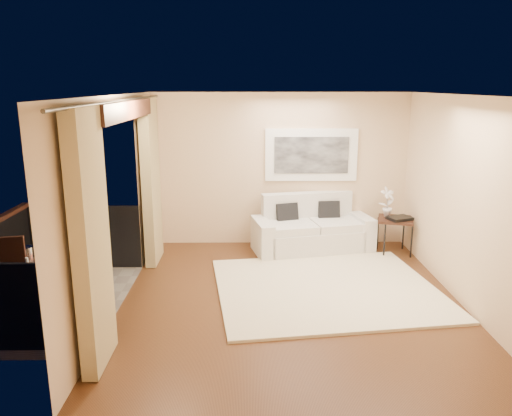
{
  "coord_description": "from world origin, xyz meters",
  "views": [
    {
      "loc": [
        -0.55,
        -6.25,
        2.83
      ],
      "look_at": [
        -0.45,
        0.9,
        1.05
      ],
      "focal_mm": 35.0,
      "sensor_mm": 36.0,
      "label": 1
    }
  ],
  "objects_px": {
    "sofa": "(311,231)",
    "ice_bucket": "(26,255)",
    "bistro_table": "(39,272)",
    "side_table": "(395,222)",
    "balcony_chair_near": "(5,275)",
    "orchid": "(387,202)",
    "balcony_chair_far": "(76,261)"
  },
  "relations": [
    {
      "from": "sofa",
      "to": "ice_bucket",
      "type": "height_order",
      "value": "sofa"
    },
    {
      "from": "side_table",
      "to": "bistro_table",
      "type": "relative_size",
      "value": 1.04
    },
    {
      "from": "orchid",
      "to": "bistro_table",
      "type": "relative_size",
      "value": 0.76
    },
    {
      "from": "sofa",
      "to": "balcony_chair_near",
      "type": "relative_size",
      "value": 2.03
    },
    {
      "from": "balcony_chair_far",
      "to": "ice_bucket",
      "type": "distance_m",
      "value": 0.65
    },
    {
      "from": "balcony_chair_near",
      "to": "ice_bucket",
      "type": "height_order",
      "value": "balcony_chair_near"
    },
    {
      "from": "side_table",
      "to": "ice_bucket",
      "type": "xyz_separation_m",
      "value": [
        -5.25,
        -2.22,
        0.22
      ]
    },
    {
      "from": "orchid",
      "to": "bistro_table",
      "type": "xyz_separation_m",
      "value": [
        -4.95,
        -2.46,
        -0.28
      ]
    },
    {
      "from": "ice_bucket",
      "to": "orchid",
      "type": "bearing_deg",
      "value": 24.59
    },
    {
      "from": "sofa",
      "to": "bistro_table",
      "type": "distance_m",
      "value": 4.48
    },
    {
      "from": "bistro_table",
      "to": "sofa",
      "type": "bearing_deg",
      "value": 34.86
    },
    {
      "from": "ice_bucket",
      "to": "bistro_table",
      "type": "bearing_deg",
      "value": -31.62
    },
    {
      "from": "sofa",
      "to": "side_table",
      "type": "relative_size",
      "value": 3.07
    },
    {
      "from": "bistro_table",
      "to": "balcony_chair_near",
      "type": "xyz_separation_m",
      "value": [
        -0.34,
        -0.15,
        0.02
      ]
    },
    {
      "from": "balcony_chair_far",
      "to": "balcony_chair_near",
      "type": "relative_size",
      "value": 0.89
    },
    {
      "from": "bistro_table",
      "to": "side_table",
      "type": "bearing_deg",
      "value": 24.73
    },
    {
      "from": "sofa",
      "to": "orchid",
      "type": "xyz_separation_m",
      "value": [
        1.28,
        -0.1,
        0.53
      ]
    },
    {
      "from": "side_table",
      "to": "balcony_chair_far",
      "type": "distance_m",
      "value": 5.13
    },
    {
      "from": "orchid",
      "to": "ice_bucket",
      "type": "height_order",
      "value": "orchid"
    },
    {
      "from": "balcony_chair_far",
      "to": "sofa",
      "type": "bearing_deg",
      "value": -167.02
    },
    {
      "from": "balcony_chair_near",
      "to": "side_table",
      "type": "bearing_deg",
      "value": 14.38
    },
    {
      "from": "side_table",
      "to": "balcony_chair_far",
      "type": "height_order",
      "value": "balcony_chair_far"
    },
    {
      "from": "side_table",
      "to": "ice_bucket",
      "type": "relative_size",
      "value": 3.51
    },
    {
      "from": "side_table",
      "to": "orchid",
      "type": "xyz_separation_m",
      "value": [
        -0.12,
        0.13,
        0.32
      ]
    },
    {
      "from": "balcony_chair_far",
      "to": "balcony_chair_near",
      "type": "bearing_deg",
      "value": 28.29
    },
    {
      "from": "side_table",
      "to": "orchid",
      "type": "relative_size",
      "value": 1.36
    },
    {
      "from": "bistro_table",
      "to": "balcony_chair_near",
      "type": "distance_m",
      "value": 0.37
    },
    {
      "from": "balcony_chair_near",
      "to": "sofa",
      "type": "bearing_deg",
      "value": 23.73
    },
    {
      "from": "sofa",
      "to": "balcony_chair_near",
      "type": "height_order",
      "value": "balcony_chair_near"
    },
    {
      "from": "bistro_table",
      "to": "balcony_chair_far",
      "type": "bearing_deg",
      "value": 60.99
    },
    {
      "from": "balcony_chair_far",
      "to": "ice_bucket",
      "type": "xyz_separation_m",
      "value": [
        -0.46,
        -0.39,
        0.23
      ]
    },
    {
      "from": "bistro_table",
      "to": "balcony_chair_near",
      "type": "bearing_deg",
      "value": -156.29
    }
  ]
}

